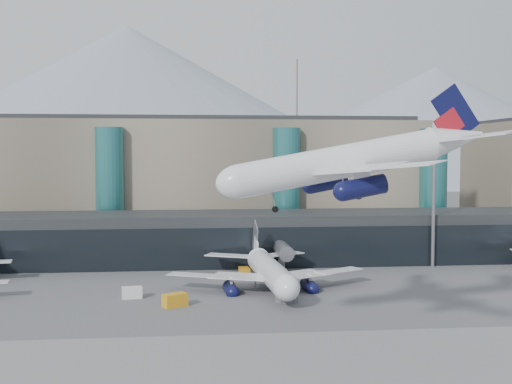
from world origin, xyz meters
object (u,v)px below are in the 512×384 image
at_px(jet_parked_mid, 267,262).
at_px(veh_b, 244,272).
at_px(veh_h, 175,300).
at_px(hero_jet, 364,151).
at_px(lightmast_mid, 434,193).
at_px(veh_c, 286,297).
at_px(veh_a, 132,293).

distance_m(jet_parked_mid, veh_b, 10.77).
bearing_deg(jet_parked_mid, veh_h, 125.90).
bearing_deg(hero_jet, lightmast_mid, 56.00).
relative_size(veh_b, veh_c, 0.90).
height_order(lightmast_mid, veh_c, lightmast_mid).
xyz_separation_m(lightmast_mid, jet_parked_mid, (-34.49, -15.60, -10.20)).
relative_size(veh_b, veh_h, 0.80).
bearing_deg(veh_c, veh_b, 134.70).
relative_size(hero_jet, jet_parked_mid, 0.94).
bearing_deg(hero_jet, veh_a, 129.24).
bearing_deg(hero_jet, veh_c, 97.04).
distance_m(lightmast_mid, veh_a, 61.56).
height_order(hero_jet, veh_h, hero_jet).
bearing_deg(veh_h, lightmast_mid, 0.03).
bearing_deg(veh_c, veh_a, -160.07).
height_order(hero_jet, veh_a, hero_jet).
xyz_separation_m(veh_b, veh_h, (-11.93, -21.99, 0.16)).
height_order(veh_b, veh_c, veh_c).
xyz_separation_m(hero_jet, veh_a, (-28.24, 28.82, -21.55)).
bearing_deg(veh_h, hero_jet, -75.78).
height_order(hero_jet, veh_b, hero_jet).
distance_m(hero_jet, jet_parked_mid, 39.90).
xyz_separation_m(veh_a, veh_h, (6.67, -6.17, 0.10)).
relative_size(lightmast_mid, veh_h, 7.43).
distance_m(veh_a, veh_h, 9.09).
height_order(veh_b, veh_h, veh_h).
bearing_deg(veh_b, jet_parked_mid, -169.22).
bearing_deg(hero_jet, veh_h, 128.42).
bearing_deg(veh_c, lightmast_mid, 71.75).
xyz_separation_m(hero_jet, jet_parked_mid, (-6.72, 34.87, -18.19)).
height_order(veh_a, veh_c, veh_a).
height_order(lightmast_mid, veh_h, lightmast_mid).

